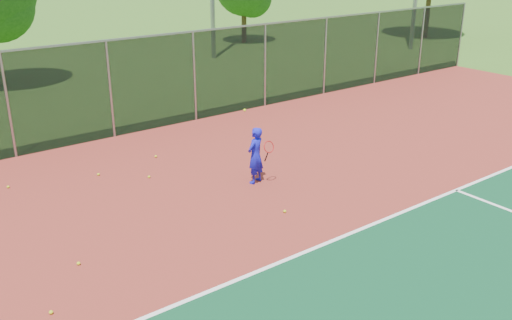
% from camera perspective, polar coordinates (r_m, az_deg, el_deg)
% --- Properties ---
extents(court_apron, '(30.00, 20.00, 0.02)m').
position_cam_1_polar(court_apron, '(12.91, 17.94, -6.60)').
color(court_apron, maroon).
rests_on(court_apron, ground).
extents(fence_back, '(30.00, 0.06, 3.03)m').
position_cam_1_polar(fence_back, '(19.42, -6.18, 8.40)').
color(fence_back, black).
rests_on(fence_back, court_apron).
extents(tennis_player, '(0.62, 0.67, 1.97)m').
position_cam_1_polar(tennis_player, '(14.29, -0.05, 0.47)').
color(tennis_player, '#1517CD').
rests_on(tennis_player, court_apron).
extents(practice_ball_0, '(0.07, 0.07, 0.07)m').
position_cam_1_polar(practice_ball_0, '(12.98, 2.89, -5.14)').
color(practice_ball_0, '#C4D218').
rests_on(practice_ball_0, court_apron).
extents(practice_ball_1, '(0.07, 0.07, 0.07)m').
position_cam_1_polar(practice_ball_1, '(15.06, -10.65, -1.66)').
color(practice_ball_1, '#C4D218').
rests_on(practice_ball_1, court_apron).
extents(practice_ball_3, '(0.07, 0.07, 0.07)m').
position_cam_1_polar(practice_ball_3, '(16.44, -9.98, 0.36)').
color(practice_ball_3, '#C4D218').
rests_on(practice_ball_3, court_apron).
extents(practice_ball_4, '(0.07, 0.07, 0.07)m').
position_cam_1_polar(practice_ball_4, '(15.49, -23.54, -2.48)').
color(practice_ball_4, '#C4D218').
rests_on(practice_ball_4, court_apron).
extents(practice_ball_6, '(0.07, 0.07, 0.07)m').
position_cam_1_polar(practice_ball_6, '(15.52, -15.48, -1.39)').
color(practice_ball_6, '#C4D218').
rests_on(practice_ball_6, court_apron).
extents(practice_ball_7, '(0.07, 0.07, 0.07)m').
position_cam_1_polar(practice_ball_7, '(10.30, -19.81, -14.14)').
color(practice_ball_7, '#C4D218').
rests_on(practice_ball_7, court_apron).
extents(practice_ball_8, '(0.07, 0.07, 0.07)m').
position_cam_1_polar(practice_ball_8, '(11.51, -17.33, -9.84)').
color(practice_ball_8, '#C4D218').
rests_on(practice_ball_8, court_apron).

